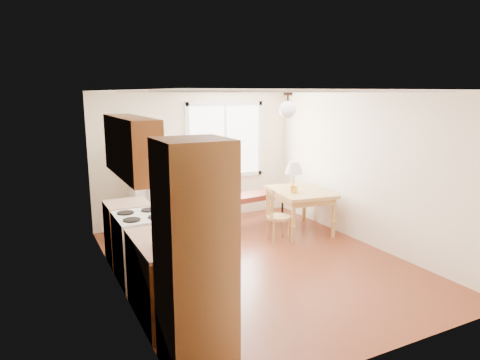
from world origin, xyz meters
TOP-DOWN VIEW (x-y plane):
  - room_shell at (0.00, 0.00)m, footprint 4.60×5.60m
  - kitchen_run at (-1.72, -0.63)m, footprint 0.65×3.40m
  - window_unit at (0.60, 2.47)m, footprint 1.64×0.05m
  - pendant_light at (0.70, 0.40)m, footprint 0.26×0.26m
  - refrigerator at (-1.00, 2.10)m, footprint 0.76×0.77m
  - bench at (0.85, 1.74)m, footprint 1.33×0.61m
  - dining_table at (1.38, 0.98)m, footprint 1.07×1.33m
  - chair at (0.68, 0.73)m, footprint 0.42×0.41m
  - table_lamp at (1.18, 0.90)m, footprint 0.31×0.31m
  - coffee_maker at (-1.72, -1.32)m, footprint 0.22×0.26m
  - kettle at (-1.77, -0.99)m, footprint 0.12×0.12m

SIDE VIEW (x-z plane):
  - chair at x=0.68m, z-range 0.06..0.97m
  - bench at x=0.85m, z-range 0.23..0.83m
  - dining_table at x=1.38m, z-range 0.28..1.04m
  - kitchen_run at x=-1.72m, z-range -0.26..1.94m
  - refrigerator at x=-1.00m, z-range 0.00..1.75m
  - kettle at x=-1.77m, z-range 0.88..1.11m
  - coffee_maker at x=-1.72m, z-range 0.85..1.21m
  - table_lamp at x=1.18m, z-range 0.88..1.43m
  - room_shell at x=0.00m, z-range -0.06..2.56m
  - window_unit at x=0.60m, z-range 0.79..2.31m
  - pendant_light at x=0.70m, z-range 2.04..2.44m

